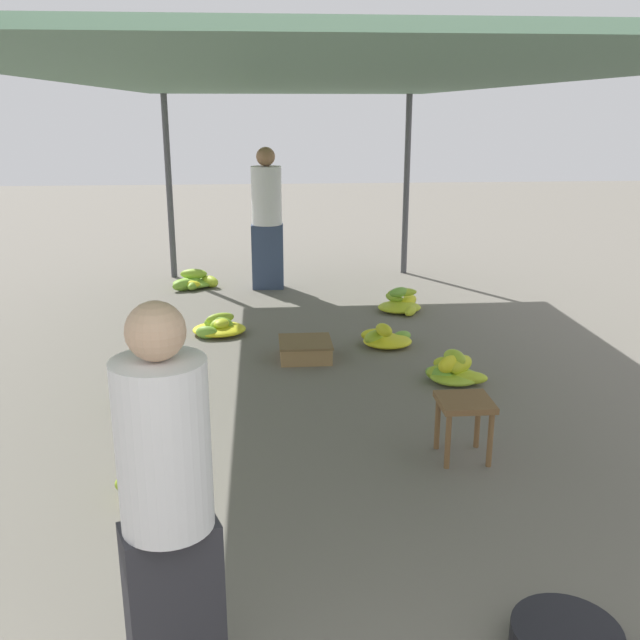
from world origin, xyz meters
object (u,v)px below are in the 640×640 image
Objects in this scene: vendor_foreground at (167,504)px; banana_pile_left_0 at (152,483)px; stool at (464,411)px; shopper_walking_mid at (267,217)px; banana_pile_right_0 at (453,371)px; banana_pile_left_3 at (195,282)px; banana_pile_right_1 at (385,338)px; banana_pile_right_2 at (402,303)px; banana_pile_left_2 at (157,395)px; banana_pile_left_1 at (218,327)px; crate_near at (305,349)px.

vendor_foreground reaches higher than banana_pile_left_0.
stool is (1.63, 1.81, -0.49)m from vendor_foreground.
banana_pile_right_0 is at bearing -66.01° from shopper_walking_mid.
banana_pile_left_3 is (-0.19, 5.11, -0.01)m from banana_pile_left_0.
shopper_walking_mid is (-1.49, 3.36, 0.81)m from banana_pile_right_0.
banana_pile_right_0 is (2.43, -3.46, 0.02)m from banana_pile_left_3.
vendor_foreground is 2.99× the size of banana_pile_right_0.
banana_pile_right_1 is 0.85× the size of banana_pile_right_2.
banana_pile_left_3 is at bearing 94.38° from vendor_foreground.
banana_pile_left_3 reaches higher than banana_pile_left_0.
banana_pile_left_3 is at bearing 152.00° from banana_pile_right_2.
stool is at bearing -102.36° from banana_pile_right_0.
banana_pile_right_1 reaches higher than banana_pile_left_2.
banana_pile_right_1 is (1.61, -0.48, -0.00)m from banana_pile_left_1.
stool is 2.37m from banana_pile_left_2.
vendor_foreground reaches higher than banana_pile_right_2.
shopper_walking_mid is (-1.48, 1.18, 0.82)m from banana_pile_right_2.
stool is 3.51m from banana_pile_right_2.
banana_pile_left_1 is at bearing 121.87° from stool.
crate_near is (1.04, 2.33, -0.00)m from banana_pile_left_0.
banana_pile_right_0 is at bearing -29.77° from crate_near.
banana_pile_left_0 reaches higher than crate_near.
stool is at bearing -94.51° from banana_pile_right_2.
stool is at bearing -58.13° from banana_pile_left_1.
stool is 4.86m from shopper_walking_mid.
shopper_walking_mid reaches higher than stool.
banana_pile_left_3 is 1.32× the size of crate_near.
banana_pile_left_0 is 0.26× the size of shopper_walking_mid.
banana_pile_left_0 is at bearing -93.94° from banana_pile_left_1.
banana_pile_left_1 is at bearing 86.06° from banana_pile_left_0.
banana_pile_right_2 is at bearing 51.82° from crate_near.
banana_pile_left_1 is 0.84× the size of banana_pile_left_2.
stool is 0.77× the size of banana_pile_right_0.
banana_pile_right_1 is at bearing 69.77° from vendor_foreground.
banana_pile_left_3 is at bearing 129.19° from banana_pile_right_1.
banana_pile_right_1 reaches higher than crate_near.
vendor_foreground is 3.43× the size of banana_pile_left_0.
banana_pile_left_0 reaches higher than banana_pile_left_1.
banana_pile_left_0 is at bearing -83.24° from banana_pile_left_2.
vendor_foreground is 2.47× the size of banana_pile_left_2.
banana_pile_right_2 reaches higher than banana_pile_left_0.
crate_near is at bearing 37.90° from banana_pile_left_2.
crate_near is (-0.78, -0.30, 0.01)m from banana_pile_right_1.
crate_near is at bearing 114.27° from stool.
stool reaches higher than crate_near.
vendor_foreground is 3.74m from banana_pile_right_0.
stool reaches higher than banana_pile_left_2.
banana_pile_left_2 is 1.02× the size of banana_pile_left_3.
banana_pile_left_0 is 3.12m from banana_pile_left_1.
banana_pile_left_3 is at bearing 113.96° from crate_near.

